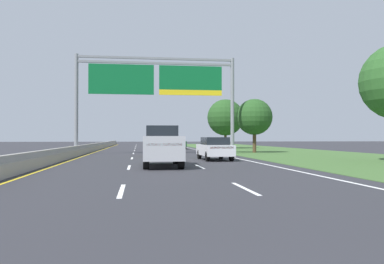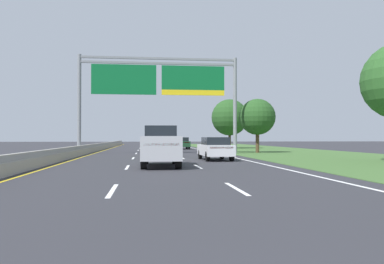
# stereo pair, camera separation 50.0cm
# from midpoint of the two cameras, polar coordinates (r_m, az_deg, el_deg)

# --- Properties ---
(ground_plane) EXTENTS (220.00, 220.00, 0.00)m
(ground_plane) POSITION_cam_midpoint_polar(r_m,az_deg,el_deg) (36.20, -4.87, -3.25)
(ground_plane) COLOR #2B2B30
(lane_striping) EXTENTS (11.96, 106.00, 0.01)m
(lane_striping) POSITION_cam_midpoint_polar(r_m,az_deg,el_deg) (35.74, -4.85, -3.28)
(lane_striping) COLOR white
(lane_striping) RESTS_ON ground
(grass_verge_right) EXTENTS (14.00, 110.00, 0.02)m
(grass_verge_right) POSITION_cam_midpoint_polar(r_m,az_deg,el_deg) (39.19, 16.00, -3.02)
(grass_verge_right) COLOR #3D602D
(grass_verge_right) RESTS_ON ground
(median_barrier_concrete) EXTENTS (0.60, 110.00, 0.85)m
(median_barrier_concrete) POSITION_cam_midpoint_polar(r_m,az_deg,el_deg) (36.59, -15.27, -2.65)
(median_barrier_concrete) COLOR #99968E
(median_barrier_concrete) RESTS_ON ground
(overhead_sign_gantry) EXTENTS (15.06, 0.42, 9.26)m
(overhead_sign_gantry) POSITION_cam_midpoint_polar(r_m,az_deg,el_deg) (37.41, -4.44, 6.93)
(overhead_sign_gantry) COLOR gray
(overhead_sign_gantry) RESTS_ON ground
(pickup_truck_silver) EXTENTS (2.13, 5.45, 2.20)m
(pickup_truck_silver) POSITION_cam_midpoint_polar(r_m,az_deg,el_deg) (21.21, -3.89, -2.09)
(pickup_truck_silver) COLOR #B2B5BA
(pickup_truck_silver) RESTS_ON ground
(car_gold_centre_lane_sedan) EXTENTS (1.91, 4.44, 1.57)m
(car_gold_centre_lane_sedan) POSITION_cam_midpoint_polar(r_m,az_deg,el_deg) (32.90, -4.49, -2.08)
(car_gold_centre_lane_sedan) COLOR #A38438
(car_gold_centre_lane_sedan) RESTS_ON ground
(car_darkgreen_right_lane_sedan) EXTENTS (1.83, 4.40, 1.57)m
(car_darkgreen_right_lane_sedan) POSITION_cam_midpoint_polar(r_m,az_deg,el_deg) (52.39, -1.19, -1.60)
(car_darkgreen_right_lane_sedan) COLOR #193D23
(car_darkgreen_right_lane_sedan) RESTS_ON ground
(car_white_right_lane_sedan) EXTENTS (1.93, 4.44, 1.57)m
(car_white_right_lane_sedan) POSITION_cam_midpoint_polar(r_m,az_deg,el_deg) (27.04, 3.91, -2.35)
(car_white_right_lane_sedan) COLOR silver
(car_white_right_lane_sedan) RESTS_ON ground
(roadside_tree_mid) EXTENTS (3.66, 3.66, 5.47)m
(roadside_tree_mid) POSITION_cam_midpoint_polar(r_m,az_deg,el_deg) (40.31, 9.82, 2.16)
(roadside_tree_mid) COLOR #4C3823
(roadside_tree_mid) RESTS_ON ground
(roadside_tree_far) EXTENTS (5.13, 5.13, 6.95)m
(roadside_tree_far) POSITION_cam_midpoint_polar(r_m,az_deg,el_deg) (55.60, 5.74, 2.12)
(roadside_tree_far) COLOR #4C3823
(roadside_tree_far) RESTS_ON ground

